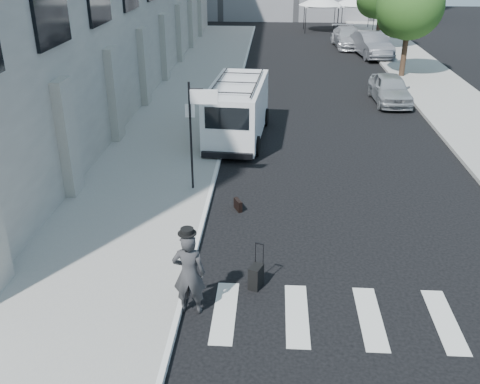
# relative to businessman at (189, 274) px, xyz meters

# --- Properties ---
(ground) EXTENTS (120.00, 120.00, 0.00)m
(ground) POSITION_rel_businessman_xyz_m (1.76, 3.00, -0.99)
(ground) COLOR black
(ground) RESTS_ON ground
(sidewalk_left) EXTENTS (4.50, 48.00, 0.15)m
(sidewalk_left) POSITION_rel_businessman_xyz_m (-2.49, 19.00, -0.91)
(sidewalk_left) COLOR gray
(sidewalk_left) RESTS_ON ground
(sidewalk_right) EXTENTS (4.00, 56.00, 0.15)m
(sidewalk_right) POSITION_rel_businessman_xyz_m (10.76, 23.00, -0.91)
(sidewalk_right) COLOR gray
(sidewalk_right) RESTS_ON ground
(sign_pole) EXTENTS (1.03, 0.07, 3.50)m
(sign_pole) POSITION_rel_businessman_xyz_m (-0.61, 6.20, 1.67)
(sign_pole) COLOR black
(sign_pole) RESTS_ON sidewalk_left
(tree_near) EXTENTS (3.80, 3.83, 6.03)m
(tree_near) POSITION_rel_businessman_xyz_m (9.26, 23.15, 2.99)
(tree_near) COLOR black
(tree_near) RESTS_ON ground
(tent_left) EXTENTS (4.00, 4.00, 3.20)m
(tent_left) POSITION_rel_businessman_xyz_m (5.76, 41.00, 1.72)
(tent_left) COLOR black
(tent_left) RESTS_ON ground
(tent_right) EXTENTS (4.00, 4.00, 3.20)m
(tent_right) POSITION_rel_businessman_xyz_m (8.96, 41.50, 1.72)
(tent_right) COLOR black
(tent_right) RESTS_ON ground
(businessman) EXTENTS (0.72, 0.48, 1.98)m
(businessman) POSITION_rel_businessman_xyz_m (0.00, 0.00, 0.00)
(businessman) COLOR #303032
(businessman) RESTS_ON ground
(briefcase) EXTENTS (0.29, 0.45, 0.34)m
(briefcase) POSITION_rel_businessman_xyz_m (0.72, 5.00, -0.82)
(briefcase) COLOR black
(briefcase) RESTS_ON ground
(suitcase) EXTENTS (0.38, 0.46, 1.11)m
(suitcase) POSITION_rel_businessman_xyz_m (1.42, 1.00, -0.69)
(suitcase) COLOR black
(suitcase) RESTS_ON ground
(cargo_van) EXTENTS (2.51, 6.28, 2.32)m
(cargo_van) POSITION_rel_businessman_xyz_m (0.27, 11.73, 0.21)
(cargo_van) COLOR white
(cargo_van) RESTS_ON ground
(parked_car_a) EXTENTS (1.80, 4.24, 1.43)m
(parked_car_a) POSITION_rel_businessman_xyz_m (7.59, 17.47, -0.27)
(parked_car_a) COLOR #9B9FA3
(parked_car_a) RESTS_ON ground
(parked_car_b) EXTENTS (2.50, 5.38, 1.71)m
(parked_car_b) POSITION_rel_businessman_xyz_m (8.56, 29.45, -0.14)
(parked_car_b) COLOR #58595F
(parked_car_b) RESTS_ON ground
(parked_car_c) EXTENTS (2.45, 5.27, 1.49)m
(parked_car_c) POSITION_rel_businessman_xyz_m (7.33, 33.08, -0.24)
(parked_car_c) COLOR #A8A9B0
(parked_car_c) RESTS_ON ground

